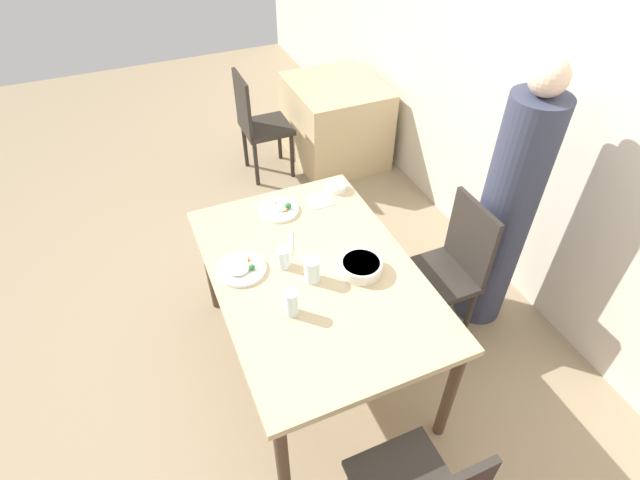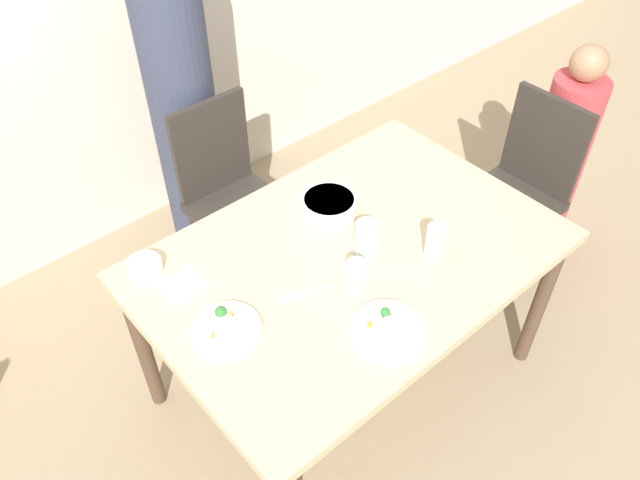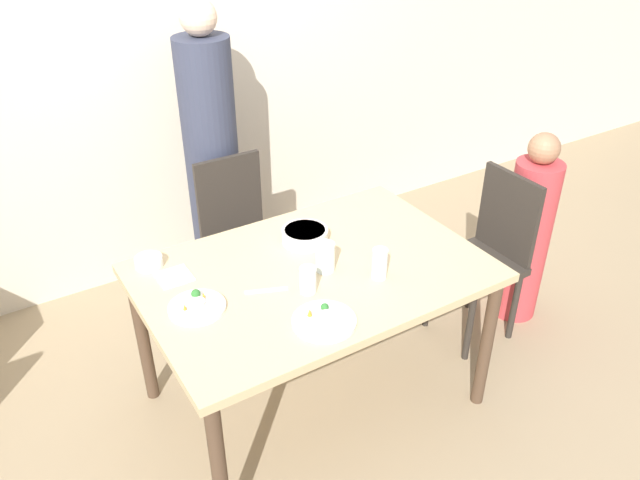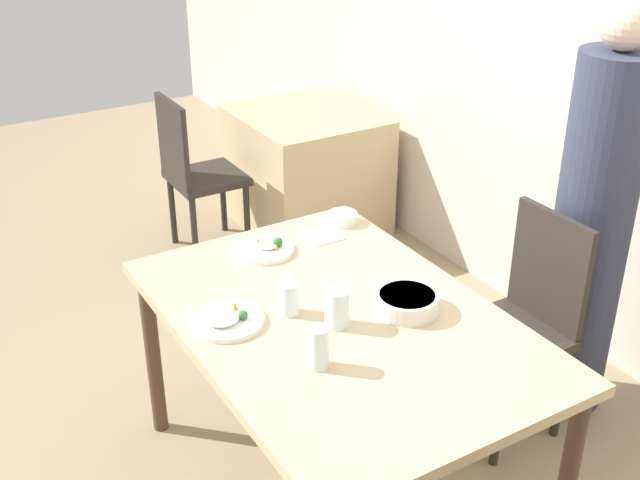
{
  "view_description": "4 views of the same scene",
  "coord_description": "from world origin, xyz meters",
  "px_view_note": "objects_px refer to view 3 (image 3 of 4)",
  "views": [
    {
      "loc": [
        1.65,
        -0.68,
        2.59
      ],
      "look_at": [
        -0.1,
        0.07,
        0.88
      ],
      "focal_mm": 28.0,
      "sensor_mm": 36.0,
      "label": 1
    },
    {
      "loc": [
        -1.11,
        -1.11,
        2.34
      ],
      "look_at": [
        -0.14,
        0.01,
        0.92
      ],
      "focal_mm": 35.0,
      "sensor_mm": 36.0,
      "label": 2
    },
    {
      "loc": [
        -1.16,
        -1.93,
        2.3
      ],
      "look_at": [
        0.03,
        -0.01,
        0.92
      ],
      "focal_mm": 35.0,
      "sensor_mm": 36.0,
      "label": 3
    },
    {
      "loc": [
        1.92,
        -1.22,
        2.23
      ],
      "look_at": [
        -0.11,
        -0.0,
        1.01
      ],
      "focal_mm": 45.0,
      "sensor_mm": 36.0,
      "label": 4
    }
  ],
  "objects_px": {
    "bowl_curry": "(305,235)",
    "chair_child_spot": "(487,252)",
    "plate_rice_adult": "(325,320)",
    "person_adult": "(213,166)",
    "person_child": "(527,236)",
    "glass_water_tall": "(308,280)",
    "chair_adult_spot": "(241,235)"
  },
  "relations": [
    {
      "from": "person_child",
      "to": "plate_rice_adult",
      "type": "xyz_separation_m",
      "value": [
        -1.53,
        -0.33,
        0.27
      ]
    },
    {
      "from": "person_adult",
      "to": "person_child",
      "type": "relative_size",
      "value": 1.53
    },
    {
      "from": "person_adult",
      "to": "bowl_curry",
      "type": "distance_m",
      "value": 0.95
    },
    {
      "from": "chair_child_spot",
      "to": "glass_water_tall",
      "type": "bearing_deg",
      "value": -84.5
    },
    {
      "from": "chair_child_spot",
      "to": "plate_rice_adult",
      "type": "xyz_separation_m",
      "value": [
        -1.23,
        -0.33,
        0.28
      ]
    },
    {
      "from": "chair_child_spot",
      "to": "bowl_curry",
      "type": "xyz_separation_m",
      "value": [
        -0.99,
        0.23,
        0.3
      ]
    },
    {
      "from": "chair_adult_spot",
      "to": "person_child",
      "type": "height_order",
      "value": "person_child"
    },
    {
      "from": "bowl_curry",
      "to": "person_child",
      "type": "bearing_deg",
      "value": -10.25
    },
    {
      "from": "chair_adult_spot",
      "to": "glass_water_tall",
      "type": "xyz_separation_m",
      "value": [
        -0.14,
        -0.97,
        0.32
      ]
    },
    {
      "from": "bowl_curry",
      "to": "person_adult",
      "type": "bearing_deg",
      "value": 93.23
    },
    {
      "from": "chair_child_spot",
      "to": "person_adult",
      "type": "height_order",
      "value": "person_adult"
    },
    {
      "from": "chair_adult_spot",
      "to": "glass_water_tall",
      "type": "distance_m",
      "value": 1.03
    },
    {
      "from": "chair_adult_spot",
      "to": "person_child",
      "type": "bearing_deg",
      "value": -32.56
    },
    {
      "from": "chair_adult_spot",
      "to": "person_adult",
      "type": "relative_size",
      "value": 0.54
    },
    {
      "from": "chair_child_spot",
      "to": "person_adult",
      "type": "bearing_deg",
      "value": -138.41
    },
    {
      "from": "person_adult",
      "to": "plate_rice_adult",
      "type": "xyz_separation_m",
      "value": [
        -0.19,
        -1.5,
        -0.02
      ]
    },
    {
      "from": "bowl_curry",
      "to": "glass_water_tall",
      "type": "xyz_separation_m",
      "value": [
        -0.19,
        -0.35,
        0.02
      ]
    },
    {
      "from": "glass_water_tall",
      "to": "chair_child_spot",
      "type": "bearing_deg",
      "value": 5.5
    },
    {
      "from": "bowl_curry",
      "to": "plate_rice_adult",
      "type": "bearing_deg",
      "value": -113.34
    },
    {
      "from": "person_adult",
      "to": "person_child",
      "type": "bearing_deg",
      "value": -41.28
    },
    {
      "from": "plate_rice_adult",
      "to": "chair_child_spot",
      "type": "bearing_deg",
      "value": 14.85
    },
    {
      "from": "person_child",
      "to": "plate_rice_adult",
      "type": "height_order",
      "value": "person_child"
    },
    {
      "from": "chair_adult_spot",
      "to": "chair_child_spot",
      "type": "xyz_separation_m",
      "value": [
        1.04,
        -0.86,
        0.0
      ]
    },
    {
      "from": "bowl_curry",
      "to": "glass_water_tall",
      "type": "height_order",
      "value": "glass_water_tall"
    },
    {
      "from": "chair_child_spot",
      "to": "bowl_curry",
      "type": "distance_m",
      "value": 1.06
    },
    {
      "from": "bowl_curry",
      "to": "chair_child_spot",
      "type": "bearing_deg",
      "value": -13.21
    },
    {
      "from": "person_adult",
      "to": "plate_rice_adult",
      "type": "relative_size",
      "value": 6.85
    },
    {
      "from": "chair_adult_spot",
      "to": "person_adult",
      "type": "distance_m",
      "value": 0.44
    },
    {
      "from": "chair_adult_spot",
      "to": "person_child",
      "type": "relative_size",
      "value": 0.84
    },
    {
      "from": "bowl_curry",
      "to": "glass_water_tall",
      "type": "distance_m",
      "value": 0.4
    },
    {
      "from": "chair_child_spot",
      "to": "plate_rice_adult",
      "type": "bearing_deg",
      "value": -75.15
    },
    {
      "from": "person_child",
      "to": "glass_water_tall",
      "type": "relative_size",
      "value": 9.75
    }
  ]
}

